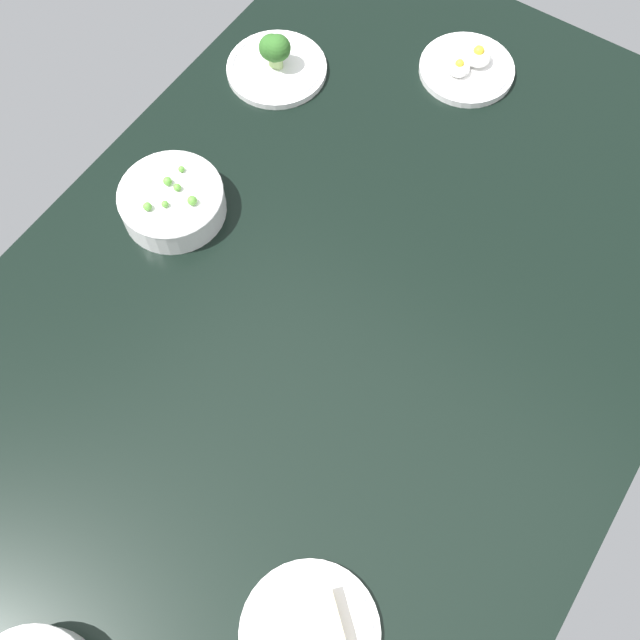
{
  "coord_description": "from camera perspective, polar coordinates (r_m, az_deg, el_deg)",
  "views": [
    {
      "loc": [
        39.88,
        26.6,
        105.57
      ],
      "look_at": [
        0.0,
        0.0,
        6.0
      ],
      "focal_mm": 41.63,
      "sensor_mm": 36.0,
      "label": 1
    }
  ],
  "objects": [
    {
      "name": "plate_sandwich",
      "position": [
        1.0,
        -0.79,
        -22.9
      ],
      "size": [
        17.92,
        17.92,
        4.23
      ],
      "color": "white",
      "rests_on": "dining_table"
    },
    {
      "name": "dining_table",
      "position": [
        1.14,
        -0.0,
        -0.87
      ],
      "size": [
        157.12,
        97.99,
        4.0
      ],
      "primitive_type": "cube",
      "color": "black",
      "rests_on": "ground"
    },
    {
      "name": "plate_eggs",
      "position": [
        1.43,
        11.27,
        18.53
      ],
      "size": [
        17.15,
        17.15,
        4.89
      ],
      "color": "white",
      "rests_on": "dining_table"
    },
    {
      "name": "plate_broccoli",
      "position": [
        1.41,
        -3.4,
        19.18
      ],
      "size": [
        18.12,
        18.12,
        8.0
      ],
      "color": "white",
      "rests_on": "dining_table"
    },
    {
      "name": "bowl_peas",
      "position": [
        1.23,
        -11.28,
        8.96
      ],
      "size": [
        16.99,
        16.99,
        6.35
      ],
      "color": "white",
      "rests_on": "dining_table"
    }
  ]
}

